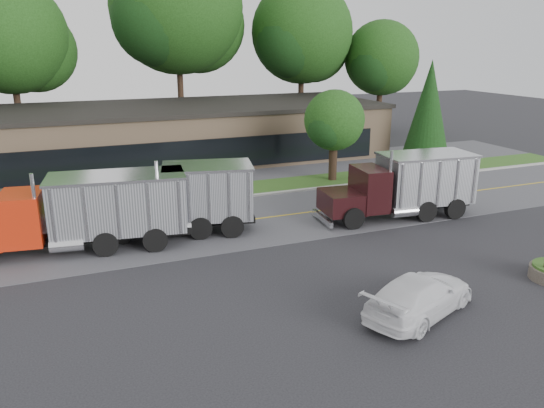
% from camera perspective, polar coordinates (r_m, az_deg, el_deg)
% --- Properties ---
extents(ground, '(140.00, 140.00, 0.00)m').
position_cam_1_polar(ground, '(19.79, 1.58, -10.11)').
color(ground, '#313136').
rests_on(ground, ground).
extents(road, '(60.00, 8.00, 0.02)m').
position_cam_1_polar(road, '(27.62, -5.94, -2.18)').
color(road, slate).
rests_on(road, ground).
extents(center_line, '(60.00, 0.12, 0.01)m').
position_cam_1_polar(center_line, '(27.62, -5.94, -2.18)').
color(center_line, gold).
rests_on(center_line, ground).
extents(curb, '(60.00, 0.30, 0.12)m').
position_cam_1_polar(curb, '(31.49, -8.11, 0.15)').
color(curb, '#9E9E99').
rests_on(curb, ground).
extents(grass_verge, '(60.00, 3.40, 0.03)m').
position_cam_1_polar(grass_verge, '(33.17, -8.88, 0.98)').
color(grass_verge, '#2B561D').
rests_on(grass_verge, ground).
extents(far_parking, '(60.00, 7.00, 0.02)m').
position_cam_1_polar(far_parking, '(37.90, -10.67, 2.90)').
color(far_parking, slate).
rests_on(far_parking, ground).
extents(strip_mall, '(32.00, 12.00, 4.00)m').
position_cam_1_polar(strip_mall, '(43.66, -9.86, 7.45)').
color(strip_mall, tan).
rests_on(strip_mall, ground).
extents(tree_far_b, '(10.02, 9.43, 14.29)m').
position_cam_1_polar(tree_far_b, '(50.31, -26.25, 15.41)').
color(tree_far_b, '#382619').
rests_on(tree_far_b, ground).
extents(tree_far_c, '(12.70, 11.96, 18.12)m').
position_cam_1_polar(tree_far_c, '(51.60, -10.02, 19.54)').
color(tree_far_c, '#382619').
rests_on(tree_far_c, ground).
extents(tree_far_d, '(10.47, 9.85, 14.93)m').
position_cam_1_polar(tree_far_d, '(54.48, 3.32, 17.45)').
color(tree_far_d, '#382619').
rests_on(tree_far_d, ground).
extents(tree_far_e, '(7.92, 7.45, 11.30)m').
position_cam_1_polar(tree_far_e, '(56.65, 11.74, 14.77)').
color(tree_far_e, '#382619').
rests_on(tree_far_e, ground).
extents(evergreen_right, '(3.45, 3.45, 7.84)m').
position_cam_1_polar(evergreen_right, '(43.85, 16.51, 10.10)').
color(evergreen_right, '#382619').
rests_on(evergreen_right, ground).
extents(tree_verge, '(4.28, 4.03, 6.11)m').
position_cam_1_polar(tree_verge, '(35.97, 6.75, 8.64)').
color(tree_verge, '#382619').
rests_on(tree_verge, ground).
extents(dump_truck_red, '(10.43, 3.84, 3.36)m').
position_cam_1_polar(dump_truck_red, '(25.12, -19.34, -0.67)').
color(dump_truck_red, black).
rests_on(dump_truck_red, ground).
extents(dump_truck_blue, '(7.58, 4.09, 3.36)m').
position_cam_1_polar(dump_truck_blue, '(26.16, -9.08, 0.75)').
color(dump_truck_blue, black).
rests_on(dump_truck_blue, ground).
extents(dump_truck_maroon, '(8.52, 3.43, 3.36)m').
position_cam_1_polar(dump_truck_maroon, '(29.13, 14.22, 2.11)').
color(dump_truck_maroon, black).
rests_on(dump_truck_maroon, ground).
extents(rally_car, '(5.29, 3.74, 1.42)m').
position_cam_1_polar(rally_car, '(19.11, 15.59, -9.44)').
color(rally_car, white).
rests_on(rally_car, ground).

